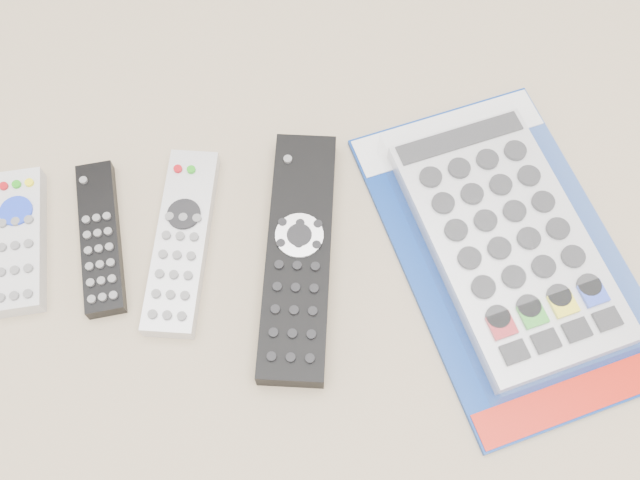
{
  "coord_description": "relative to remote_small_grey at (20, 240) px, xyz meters",
  "views": [
    {
      "loc": [
        0.04,
        -0.29,
        0.66
      ],
      "look_at": [
        0.08,
        0.0,
        0.01
      ],
      "focal_mm": 40.0,
      "sensor_mm": 36.0,
      "label": 1
    }
  ],
  "objects": [
    {
      "name": "remote_small_grey",
      "position": [
        0.0,
        0.0,
        0.0
      ],
      "size": [
        0.05,
        0.15,
        0.02
      ],
      "rotation": [
        0.0,
        0.0,
        0.02
      ],
      "color": "silver",
      "rests_on": "ground"
    },
    {
      "name": "remote_slim_black",
      "position": [
        0.08,
        -0.01,
        -0.0
      ],
      "size": [
        0.05,
        0.17,
        0.02
      ],
      "rotation": [
        0.0,
        0.0,
        0.06
      ],
      "color": "black",
      "rests_on": "ground"
    },
    {
      "name": "remote_silver_dvd",
      "position": [
        0.16,
        -0.02,
        -0.0
      ],
      "size": [
        0.09,
        0.2,
        0.02
      ],
      "rotation": [
        0.0,
        0.0,
        -0.21
      ],
      "color": "silver",
      "rests_on": "ground"
    },
    {
      "name": "remote_large_black",
      "position": [
        0.27,
        -0.05,
        0.0
      ],
      "size": [
        0.11,
        0.27,
        0.03
      ],
      "rotation": [
        0.0,
        0.0,
        -0.19
      ],
      "color": "black",
      "rests_on": "ground"
    },
    {
      "name": "jumbo_remote_packaged",
      "position": [
        0.48,
        -0.07,
        0.01
      ],
      "size": [
        0.27,
        0.38,
        0.05
      ],
      "rotation": [
        0.0,
        0.0,
        0.2
      ],
      "color": "navy",
      "rests_on": "ground"
    }
  ]
}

